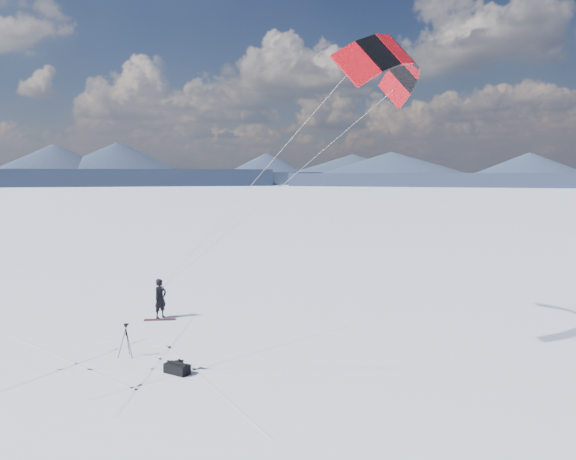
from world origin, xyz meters
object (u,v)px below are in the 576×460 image
Objects in this scene: snowkiter at (161,318)px; snowboard at (160,320)px; gear_bag_a at (177,368)px; tripod at (126,336)px; gear_bag_b at (179,366)px.

snowboard is at bearing -137.56° from snowkiter.
snowkiter is at bearing 91.24° from snowboard.
gear_bag_a is (5.68, -4.95, 0.16)m from snowboard.
snowkiter is 1.46× the size of tripod.
tripod is at bearing 173.82° from gear_bag_a.
snowkiter is 5.91m from tripod.
snowkiter is 7.63m from gear_bag_b.
snowkiter is at bearing 123.57° from tripod.
gear_bag_a is 1.25× the size of gear_bag_b.
snowkiter is 1.29× the size of snowboard.
gear_bag_b is at bearing 1.32° from tripod.
snowboard is 7.21m from gear_bag_b.
gear_bag_a reaches higher than snowboard.
snowkiter reaches higher than snowboard.
tripod reaches higher than snowkiter.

